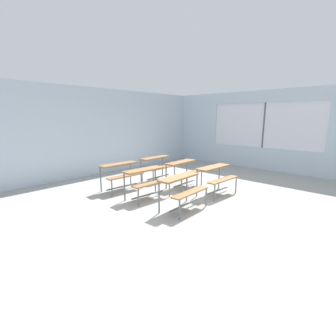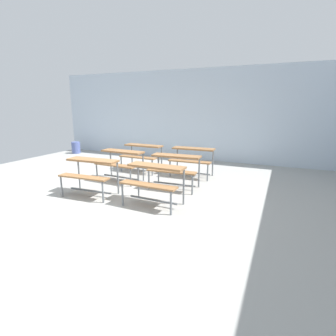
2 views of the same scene
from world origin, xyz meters
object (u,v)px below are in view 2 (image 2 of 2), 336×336
desk_bench_r0c0 (90,169)px  desk_bench_r1c1 (175,164)px  desk_bench_r1c0 (120,158)px  desk_bench_r2c1 (192,155)px  desk_bench_r2c0 (142,152)px  desk_bench_r0c1 (154,176)px  trash_bin (76,148)px

desk_bench_r0c0 → desk_bench_r1c1: (1.41, 1.14, 0.00)m
desk_bench_r1c0 → desk_bench_r2c1: (1.47, 1.12, 0.00)m
desk_bench_r2c0 → desk_bench_r2c1: bearing=3.8°
desk_bench_r0c0 → desk_bench_r0c1: same height
desk_bench_r0c0 → desk_bench_r1c1: size_ratio=1.00×
desk_bench_r1c0 → desk_bench_r2c1: 1.85m
desk_bench_r0c0 → trash_bin: bearing=133.3°
desk_bench_r0c1 → desk_bench_r1c1: same height
desk_bench_r0c0 → desk_bench_r1c1: same height
desk_bench_r0c1 → desk_bench_r2c1: same height
desk_bench_r1c0 → desk_bench_r2c0: same height
trash_bin → desk_bench_r0c0: bearing=-43.8°
desk_bench_r0c1 → desk_bench_r2c0: bearing=126.7°
desk_bench_r0c1 → desk_bench_r1c1: size_ratio=1.00×
desk_bench_r2c0 → desk_bench_r1c0: bearing=-88.0°
desk_bench_r1c0 → desk_bench_r2c0: size_ratio=1.01×
desk_bench_r0c0 → desk_bench_r2c0: same height
desk_bench_r0c1 → trash_bin: size_ratio=2.52×
desk_bench_r0c0 → desk_bench_r1c0: bearing=88.6°
desk_bench_r0c1 → desk_bench_r2c1: size_ratio=1.01×
desk_bench_r2c0 → desk_bench_r2c1: (1.47, 0.05, 0.00)m
desk_bench_r1c0 → trash_bin: (-3.76, 2.50, -0.34)m
desk_bench_r2c1 → trash_bin: 5.42m
desk_bench_r0c1 → desk_bench_r2c0: size_ratio=1.00×
desk_bench_r0c1 → trash_bin: bearing=147.9°
desk_bench_r0c1 → desk_bench_r1c0: same height
desk_bench_r0c0 → desk_bench_r2c1: 2.68m
desk_bench_r2c0 → desk_bench_r2c1: same height
desk_bench_r1c0 → desk_bench_r1c1: size_ratio=1.00×
desk_bench_r0c0 → desk_bench_r1c0: same height
desk_bench_r2c1 → trash_bin: (-5.23, 1.38, -0.34)m
desk_bench_r0c0 → desk_bench_r2c1: bearing=54.5°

